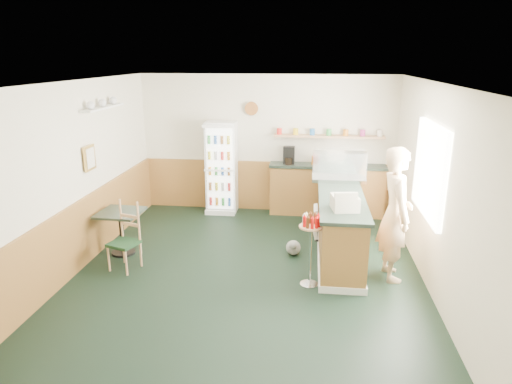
# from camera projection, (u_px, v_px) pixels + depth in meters

# --- Properties ---
(ground) EXTENTS (6.00, 6.00, 0.00)m
(ground) POSITION_uv_depth(u_px,v_px,m) (246.00, 275.00, 6.57)
(ground) COLOR black
(ground) RESTS_ON ground
(room_envelope) EXTENTS (5.04, 6.02, 2.72)m
(room_envelope) POSITION_uv_depth(u_px,v_px,m) (237.00, 160.00, 6.85)
(room_envelope) COLOR beige
(room_envelope) RESTS_ON ground
(service_counter) EXTENTS (0.68, 3.01, 1.01)m
(service_counter) POSITION_uv_depth(u_px,v_px,m) (339.00, 223.00, 7.30)
(service_counter) COLOR #9F6E33
(service_counter) RESTS_ON ground
(back_counter) EXTENTS (2.24, 0.42, 1.69)m
(back_counter) POSITION_uv_depth(u_px,v_px,m) (326.00, 188.00, 8.94)
(back_counter) COLOR #9F6E33
(back_counter) RESTS_ON ground
(drinks_fridge) EXTENTS (0.60, 0.52, 1.81)m
(drinks_fridge) POSITION_uv_depth(u_px,v_px,m) (221.00, 168.00, 9.02)
(drinks_fridge) COLOR white
(drinks_fridge) RESTS_ON ground
(display_case) EXTENTS (0.89, 0.47, 0.51)m
(display_case) POSITION_uv_depth(u_px,v_px,m) (339.00, 166.00, 7.64)
(display_case) COLOR silver
(display_case) RESTS_ON service_counter
(cash_register) EXTENTS (0.40, 0.41, 0.20)m
(cash_register) POSITION_uv_depth(u_px,v_px,m) (345.00, 203.00, 6.21)
(cash_register) COLOR beige
(cash_register) RESTS_ON service_counter
(shopkeeper) EXTENTS (0.52, 0.68, 1.88)m
(shopkeeper) POSITION_uv_depth(u_px,v_px,m) (395.00, 214.00, 6.26)
(shopkeeper) COLOR tan
(shopkeeper) RESTS_ON ground
(condiment_stand) EXTENTS (0.32, 0.32, 1.01)m
(condiment_stand) POSITION_uv_depth(u_px,v_px,m) (311.00, 238.00, 6.09)
(condiment_stand) COLOR silver
(condiment_stand) RESTS_ON ground
(newspaper_rack) EXTENTS (0.09, 0.42, 0.50)m
(newspaper_rack) POSITION_uv_depth(u_px,v_px,m) (316.00, 222.00, 7.27)
(newspaper_rack) COLOR black
(newspaper_rack) RESTS_ON ground
(cafe_table) EXTENTS (0.68, 0.68, 0.71)m
(cafe_table) POSITION_uv_depth(u_px,v_px,m) (121.00, 224.00, 7.14)
(cafe_table) COLOR black
(cafe_table) RESTS_ON ground
(cafe_chair) EXTENTS (0.47, 0.48, 1.01)m
(cafe_chair) POSITION_uv_depth(u_px,v_px,m) (125.00, 233.00, 6.69)
(cafe_chair) COLOR black
(cafe_chair) RESTS_ON ground
(dog_doorstop) EXTENTS (0.23, 0.30, 0.28)m
(dog_doorstop) POSITION_uv_depth(u_px,v_px,m) (293.00, 247.00, 7.19)
(dog_doorstop) COLOR gray
(dog_doorstop) RESTS_ON ground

